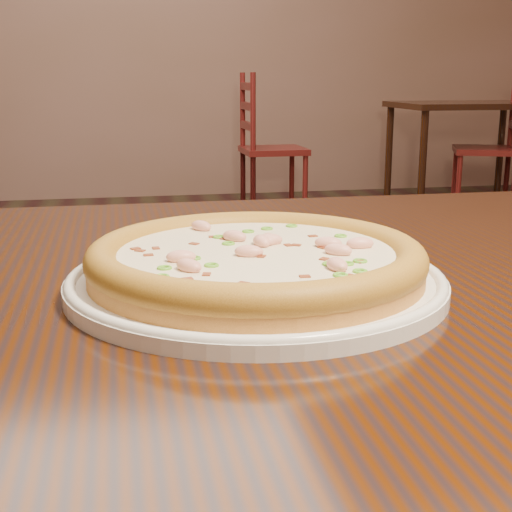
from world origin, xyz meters
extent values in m
cube|color=black|center=(0.12, -0.53, 0.73)|extent=(1.20, 0.80, 0.04)
cylinder|color=white|center=(0.00, -0.58, 0.76)|extent=(0.32, 0.32, 0.01)
torus|color=white|center=(0.00, -0.58, 0.76)|extent=(0.32, 0.32, 0.01)
cylinder|color=#C7803E|center=(0.00, -0.58, 0.77)|extent=(0.28, 0.28, 0.02)
torus|color=#AD812D|center=(0.00, -0.58, 0.78)|extent=(0.29, 0.29, 0.03)
cylinder|color=beige|center=(0.00, -0.58, 0.78)|extent=(0.24, 0.24, 0.00)
ellipsoid|color=#F2B29E|center=(0.05, -0.65, 0.79)|extent=(0.02, 0.03, 0.01)
ellipsoid|color=#F2B29E|center=(-0.01, -0.60, 0.79)|extent=(0.03, 0.02, 0.01)
ellipsoid|color=#F2B29E|center=(0.02, -0.56, 0.79)|extent=(0.02, 0.01, 0.01)
ellipsoid|color=#F2B29E|center=(0.09, -0.59, 0.79)|extent=(0.02, 0.02, 0.01)
ellipsoid|color=#F2B29E|center=(-0.01, -0.54, 0.79)|extent=(0.03, 0.03, 0.01)
ellipsoid|color=#F2B29E|center=(0.06, -0.58, 0.79)|extent=(0.03, 0.02, 0.01)
ellipsoid|color=#F2B29E|center=(0.01, -0.56, 0.79)|extent=(0.02, 0.03, 0.01)
ellipsoid|color=#F2B29E|center=(-0.03, -0.49, 0.79)|extent=(0.03, 0.03, 0.01)
ellipsoid|color=#F2B29E|center=(0.02, -0.56, 0.79)|extent=(0.02, 0.03, 0.01)
ellipsoid|color=#F2B29E|center=(-0.06, -0.61, 0.79)|extent=(0.02, 0.02, 0.01)
ellipsoid|color=#F2B29E|center=(0.07, -0.61, 0.79)|extent=(0.03, 0.03, 0.01)
ellipsoid|color=#F2B29E|center=(-0.06, -0.63, 0.79)|extent=(0.03, 0.03, 0.01)
cube|color=maroon|center=(-0.05, -0.55, 0.78)|extent=(0.01, 0.01, 0.00)
cube|color=maroon|center=(-0.08, -0.56, 0.78)|extent=(0.01, 0.01, 0.00)
cube|color=maroon|center=(-0.05, -0.65, 0.78)|extent=(0.01, 0.01, 0.00)
cube|color=maroon|center=(0.04, -0.57, 0.78)|extent=(0.01, 0.01, 0.00)
cube|color=maroon|center=(-0.03, -0.68, 0.78)|extent=(0.01, 0.01, 0.00)
cube|color=maroon|center=(0.07, -0.64, 0.78)|extent=(0.01, 0.01, 0.00)
cube|color=maroon|center=(0.06, -0.58, 0.78)|extent=(0.01, 0.01, 0.00)
cube|color=maroon|center=(-0.10, -0.56, 0.78)|extent=(0.01, 0.01, 0.00)
cube|color=maroon|center=(0.07, -0.61, 0.78)|extent=(0.01, 0.01, 0.00)
cube|color=maroon|center=(-0.02, -0.53, 0.78)|extent=(0.01, 0.01, 0.00)
cube|color=maroon|center=(0.06, -0.54, 0.78)|extent=(0.01, 0.01, 0.00)
cube|color=maroon|center=(0.03, -0.57, 0.78)|extent=(0.01, 0.01, 0.00)
cube|color=maroon|center=(0.05, -0.62, 0.78)|extent=(0.01, 0.01, 0.00)
cube|color=maroon|center=(-0.07, -0.66, 0.78)|extent=(0.01, 0.01, 0.00)
cube|color=maroon|center=(0.00, -0.60, 0.78)|extent=(0.01, 0.01, 0.00)
cube|color=maroon|center=(0.02, -0.67, 0.78)|extent=(0.01, 0.01, 0.00)
cube|color=maroon|center=(0.05, -0.67, 0.78)|extent=(0.01, 0.01, 0.00)
cube|color=maroon|center=(-0.09, -0.58, 0.78)|extent=(0.01, 0.01, 0.00)
cube|color=maroon|center=(-0.10, -0.57, 0.78)|extent=(0.01, 0.01, 0.00)
cube|color=maroon|center=(0.08, -0.58, 0.78)|extent=(0.01, 0.01, 0.00)
cube|color=maroon|center=(-0.03, -0.52, 0.78)|extent=(0.01, 0.01, 0.00)
torus|color=#5DB026|center=(0.07, -0.64, 0.79)|extent=(0.02, 0.02, 0.00)
torus|color=#5DB026|center=(0.05, -0.67, 0.79)|extent=(0.02, 0.02, 0.00)
torus|color=#5DB026|center=(-0.08, -0.63, 0.79)|extent=(0.02, 0.02, 0.00)
torus|color=#5DB026|center=(-0.02, -0.53, 0.79)|extent=(0.01, 0.01, 0.00)
torus|color=#5DB026|center=(-0.02, -0.55, 0.79)|extent=(0.01, 0.01, 0.00)
torus|color=#5DB026|center=(0.06, -0.66, 0.79)|extent=(0.01, 0.01, 0.00)
torus|color=#5DB026|center=(0.06, -0.64, 0.79)|extent=(0.02, 0.02, 0.00)
torus|color=#5DB026|center=(-0.05, -0.60, 0.79)|extent=(0.02, 0.02, 0.00)
torus|color=#5DB026|center=(0.01, -0.51, 0.79)|extent=(0.01, 0.01, 0.00)
torus|color=#5DB026|center=(-0.01, -0.51, 0.79)|extent=(0.01, 0.01, 0.00)
torus|color=#5DB026|center=(-0.08, -0.65, 0.79)|extent=(0.02, 0.02, 0.00)
torus|color=#5DB026|center=(0.03, -0.50, 0.79)|extent=(0.01, 0.01, 0.00)
torus|color=#5DB026|center=(0.07, -0.58, 0.79)|extent=(0.02, 0.02, 0.00)
torus|color=#5DB026|center=(0.05, -0.49, 0.79)|extent=(0.02, 0.02, 0.00)
torus|color=#5DB026|center=(0.05, -0.64, 0.79)|extent=(0.02, 0.02, 0.00)
torus|color=#5DB026|center=(0.09, -0.54, 0.79)|extent=(0.02, 0.02, 0.00)
torus|color=#5DB026|center=(-0.04, -0.63, 0.79)|extent=(0.02, 0.02, 0.00)
cube|color=black|center=(2.32, 3.55, 0.73)|extent=(1.00, 0.70, 0.04)
cylinder|color=black|center=(1.87, 3.25, 0.35)|extent=(0.05, 0.05, 0.71)
cylinder|color=black|center=(1.87, 3.85, 0.35)|extent=(0.05, 0.05, 0.71)
cylinder|color=black|center=(2.77, 3.85, 0.35)|extent=(0.05, 0.05, 0.71)
cube|color=#531712|center=(0.96, 3.65, 0.43)|extent=(0.43, 0.43, 0.04)
cylinder|color=#531712|center=(1.14, 3.48, 0.21)|extent=(0.04, 0.04, 0.41)
cylinder|color=#531712|center=(1.13, 3.84, 0.21)|extent=(0.04, 0.04, 0.41)
cylinder|color=#531712|center=(0.78, 3.47, 0.21)|extent=(0.04, 0.04, 0.41)
cylinder|color=#531712|center=(0.77, 3.83, 0.21)|extent=(0.04, 0.04, 0.41)
cylinder|color=#531712|center=(0.78, 3.47, 0.47)|extent=(0.04, 0.04, 0.95)
cylinder|color=#531712|center=(0.77, 3.83, 0.47)|extent=(0.04, 0.04, 0.95)
cube|color=#531712|center=(0.78, 3.65, 0.60)|extent=(0.03, 0.36, 0.05)
cube|color=#531712|center=(0.78, 3.65, 0.73)|extent=(0.03, 0.36, 0.05)
cube|color=#531712|center=(0.78, 3.65, 0.86)|extent=(0.03, 0.36, 0.05)
cube|color=#531712|center=(2.40, 3.39, 0.43)|extent=(0.55, 0.55, 0.04)
cylinder|color=#531712|center=(2.30, 3.62, 0.21)|extent=(0.04, 0.04, 0.41)
cylinder|color=#531712|center=(2.16, 3.29, 0.21)|extent=(0.04, 0.04, 0.41)
cylinder|color=#531712|center=(2.63, 3.48, 0.21)|extent=(0.04, 0.04, 0.41)
cylinder|color=#531712|center=(2.63, 3.48, 0.47)|extent=(0.04, 0.04, 0.95)
camera|label=1|loc=(-0.11, -1.16, 0.93)|focal=50.00mm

